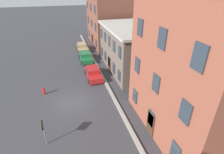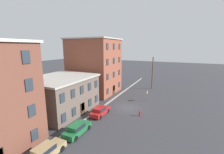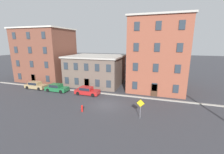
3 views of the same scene
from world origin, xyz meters
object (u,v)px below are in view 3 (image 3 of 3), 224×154
Objects in this scene: car_green at (57,87)px; car_red at (87,91)px; caution_sign at (140,106)px; car_tan at (36,85)px; fire_hydrant at (82,108)px.

car_green is 6.42m from car_red.
car_tan is at bearing 164.72° from caution_sign.
car_green is at bearing -1.67° from car_tan.
caution_sign is 7.89m from fire_hydrant.
car_red is 6.89m from fire_hydrant.
car_tan and car_green have the same top height.
car_green is at bearing 144.61° from fire_hydrant.
car_tan is 4.58× the size of fire_hydrant.
car_tan reaches higher than fire_hydrant.
car_red is at bearing -0.31° from car_tan.
fire_hydrant is at bearing -68.81° from car_red.
car_green is (5.14, -0.15, 0.00)m from car_tan.
caution_sign is at bearing -15.28° from car_tan.
car_green is 17.70m from caution_sign.
caution_sign is (10.27, -5.90, 0.96)m from car_red.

